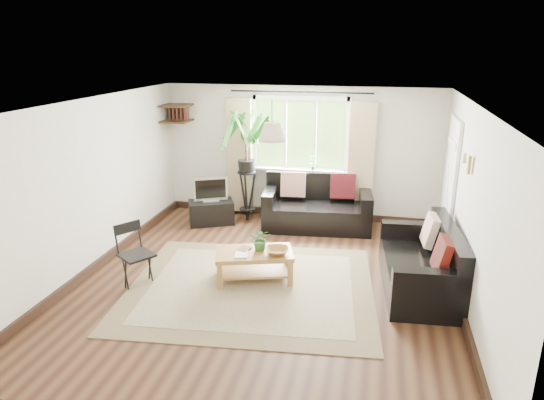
% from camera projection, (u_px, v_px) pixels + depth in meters
% --- Properties ---
extents(floor, '(5.50, 5.50, 0.00)m').
position_uv_depth(floor, '(266.00, 282.00, 6.59)').
color(floor, black).
rests_on(floor, ground).
extents(ceiling, '(5.50, 5.50, 0.00)m').
position_uv_depth(ceiling, '(265.00, 104.00, 5.85)').
color(ceiling, white).
rests_on(ceiling, floor).
extents(wall_back, '(5.00, 0.02, 2.40)m').
position_uv_depth(wall_back, '(300.00, 153.00, 8.78)').
color(wall_back, silver).
rests_on(wall_back, floor).
extents(wall_front, '(5.00, 0.02, 2.40)m').
position_uv_depth(wall_front, '(182.00, 306.00, 3.67)').
color(wall_front, silver).
rests_on(wall_front, floor).
extents(wall_left, '(0.02, 5.50, 2.40)m').
position_uv_depth(wall_left, '(91.00, 186.00, 6.74)').
color(wall_left, silver).
rests_on(wall_left, floor).
extents(wall_right, '(0.02, 5.50, 2.40)m').
position_uv_depth(wall_right, '(472.00, 212.00, 5.70)').
color(wall_right, silver).
rests_on(wall_right, floor).
extents(rug, '(3.47, 3.06, 0.02)m').
position_uv_depth(rug, '(251.00, 287.00, 6.45)').
color(rug, '#C3BC97').
rests_on(rug, floor).
extents(window, '(2.50, 0.16, 2.16)m').
position_uv_depth(window, '(300.00, 135.00, 8.63)').
color(window, white).
rests_on(window, wall_back).
extents(door, '(0.06, 0.96, 2.06)m').
position_uv_depth(door, '(449.00, 188.00, 7.35)').
color(door, silver).
rests_on(door, wall_right).
extents(corner_shelf, '(0.50, 0.50, 0.34)m').
position_uv_depth(corner_shelf, '(176.00, 113.00, 8.80)').
color(corner_shelf, black).
rests_on(corner_shelf, wall_back).
extents(pendant_lamp, '(0.36, 0.36, 0.54)m').
position_uv_depth(pendant_lamp, '(272.00, 127.00, 6.33)').
color(pendant_lamp, beige).
rests_on(pendant_lamp, ceiling).
extents(wall_sconce, '(0.12, 0.12, 0.28)m').
position_uv_depth(wall_sconce, '(467.00, 161.00, 5.83)').
color(wall_sconce, beige).
rests_on(wall_sconce, wall_right).
extents(sofa_back, '(1.94, 1.11, 0.87)m').
position_uv_depth(sofa_back, '(317.00, 204.00, 8.44)').
color(sofa_back, black).
rests_on(sofa_back, floor).
extents(sofa_right, '(1.82, 1.02, 0.83)m').
position_uv_depth(sofa_right, '(420.00, 260.00, 6.29)').
color(sofa_right, black).
rests_on(sofa_right, floor).
extents(coffee_table, '(1.15, 0.84, 0.42)m').
position_uv_depth(coffee_table, '(254.00, 266.00, 6.59)').
color(coffee_table, brown).
rests_on(coffee_table, floor).
extents(table_plant, '(0.30, 0.26, 0.31)m').
position_uv_depth(table_plant, '(261.00, 239.00, 6.53)').
color(table_plant, '#2C5923').
rests_on(table_plant, coffee_table).
extents(bowl, '(0.37, 0.37, 0.08)m').
position_uv_depth(bowl, '(277.00, 251.00, 6.45)').
color(bowl, olive).
rests_on(bowl, coffee_table).
extents(book_a, '(0.22, 0.27, 0.02)m').
position_uv_depth(book_a, '(235.00, 254.00, 6.41)').
color(book_a, white).
rests_on(book_a, coffee_table).
extents(book_b, '(0.21, 0.25, 0.02)m').
position_uv_depth(book_b, '(239.00, 248.00, 6.61)').
color(book_b, brown).
rests_on(book_b, coffee_table).
extents(tv_stand, '(0.89, 0.73, 0.42)m').
position_uv_depth(tv_stand, '(211.00, 212.00, 8.70)').
color(tv_stand, black).
rests_on(tv_stand, floor).
extents(tv, '(0.62, 0.44, 0.46)m').
position_uv_depth(tv, '(210.00, 189.00, 8.56)').
color(tv, '#A5A5AA').
rests_on(tv, tv_stand).
extents(palm_stand, '(0.89, 0.89, 1.99)m').
position_uv_depth(palm_stand, '(247.00, 167.00, 8.60)').
color(palm_stand, black).
rests_on(palm_stand, floor).
extents(folding_chair, '(0.60, 0.60, 0.84)m').
position_uv_depth(folding_chair, '(137.00, 256.00, 6.39)').
color(folding_chair, black).
rests_on(folding_chair, floor).
extents(sill_plant, '(0.14, 0.10, 0.27)m').
position_uv_depth(sill_plant, '(313.00, 163.00, 8.65)').
color(sill_plant, '#2D6023').
rests_on(sill_plant, window).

